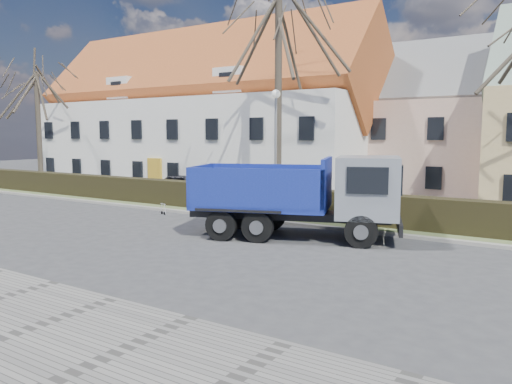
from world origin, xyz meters
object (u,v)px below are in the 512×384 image
Objects in this scene: streetlight at (276,151)px; cart_frame at (161,208)px; dump_truck at (289,195)px; parked_car_a at (184,185)px.

cart_frame is (-4.41, -3.22, -2.68)m from streetlight.
cart_frame is at bearing 150.54° from dump_truck.
dump_truck is 2.03× the size of parked_car_a.
dump_truck is 5.86m from streetlight.
parked_car_a is (-11.84, 7.83, -0.90)m from dump_truck.
cart_frame is (-7.70, 1.42, -1.26)m from dump_truck.
dump_truck reaches higher than parked_car_a.
cart_frame is at bearing -157.78° from parked_car_a.
streetlight is (-3.29, 4.64, 1.42)m from dump_truck.
dump_truck is at bearing -10.45° from cart_frame.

